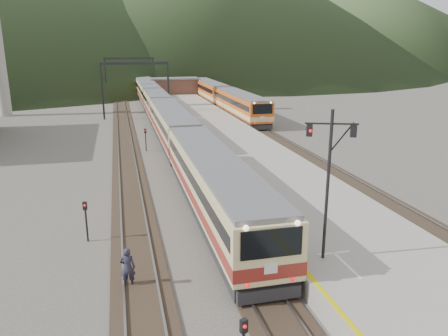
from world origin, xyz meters
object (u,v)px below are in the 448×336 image
object	(u,v)px
worker	(128,267)
main_train	(162,110)
second_train	(223,96)
signal_mast	(329,170)

from	to	relation	value
worker	main_train	bearing A→B (deg)	-90.23
main_train	second_train	size ratio (longest dim) A/B	2.02
second_train	signal_mast	xyz separation A→B (m)	(-8.41, -54.70, 3.00)
main_train	signal_mast	xyz separation A→B (m)	(3.09, -40.49, 3.00)
signal_mast	main_train	bearing A→B (deg)	94.37
main_train	signal_mast	distance (m)	40.71
main_train	worker	world-z (taller)	main_train
signal_mast	worker	distance (m)	9.65
main_train	second_train	distance (m)	18.28
main_train	second_train	bearing A→B (deg)	51.02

